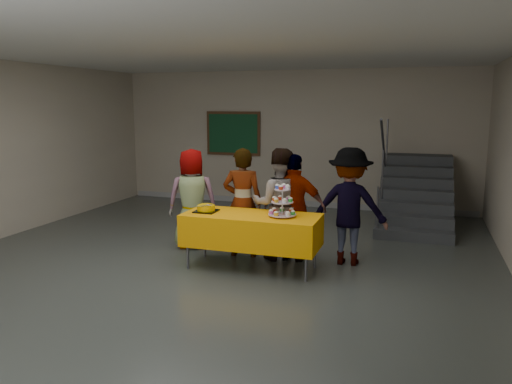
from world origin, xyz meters
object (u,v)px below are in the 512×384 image
schoolchild_b (243,203)px  schoolchild_e (349,206)px  schoolchild_a (192,199)px  schoolchild_c (279,204)px  schoolchild_d (295,208)px  noticeboard (233,133)px  bake_table (251,230)px  bear_cake (206,208)px  staircase (416,198)px  cupcake_stand (282,204)px

schoolchild_b → schoolchild_e: bearing=175.1°
schoolchild_a → schoolchild_e: schoolchild_e is taller
schoolchild_c → schoolchild_d: bearing=163.9°
schoolchild_d → noticeboard: (-2.43, 3.88, 0.82)m
bake_table → bear_cake: (-0.66, -0.03, 0.27)m
staircase → schoolchild_a: bearing=-139.2°
cupcake_stand → staircase: 3.99m
bake_table → schoolchild_e: 1.44m
cupcake_stand → schoolchild_d: schoolchild_d is taller
schoolchild_b → schoolchild_d: schoolchild_b is taller
bear_cake → schoolchild_e: 2.03m
bear_cake → schoolchild_c: (0.90, 0.59, -0.01)m
schoolchild_c → schoolchild_e: size_ratio=0.98×
schoolchild_c → schoolchild_e: 1.02m
noticeboard → bear_cake: bearing=-73.9°
schoolchild_a → schoolchild_b: 0.93m
bake_table → schoolchild_a: schoolchild_a is taller
cupcake_stand → noticeboard: noticeboard is taller
cupcake_stand → schoolchild_b: schoolchild_b is taller
bake_table → schoolchild_a: size_ratio=1.19×
schoolchild_c → schoolchild_d: schoolchild_c is taller
bake_table → schoolchild_a: 1.43m
schoolchild_e → noticeboard: 5.01m
cupcake_stand → schoolchild_a: schoolchild_a is taller
schoolchild_b → bear_cake: bearing=48.6°
schoolchild_a → schoolchild_b: bearing=147.8°
schoolchild_d → schoolchild_e: schoolchild_e is taller
staircase → cupcake_stand: bearing=-115.1°
schoolchild_b → noticeboard: 4.30m
bake_table → schoolchild_e: (1.25, 0.66, 0.28)m
bake_table → schoolchild_d: schoolchild_d is taller
schoolchild_a → schoolchild_d: bearing=153.5°
schoolchild_e → staircase: staircase is taller
schoolchild_b → schoolchild_c: size_ratio=0.99×
bear_cake → schoolchild_a: (-0.56, 0.73, -0.04)m
cupcake_stand → schoolchild_e: size_ratio=0.27×
schoolchild_a → schoolchild_d: schoolchild_a is taller
schoolchild_a → bear_cake: bearing=106.2°
bear_cake → staircase: (2.78, 3.63, -0.34)m
bake_table → schoolchild_d: size_ratio=1.20×
cupcake_stand → noticeboard: size_ratio=0.34×
schoolchild_b → bake_table: bearing=111.6°
staircase → schoolchild_b: bearing=-128.5°
bear_cake → schoolchild_a: size_ratio=0.23×
schoolchild_a → bake_table: bearing=128.9°
bake_table → schoolchild_a: bearing=150.3°
schoolchild_a → staircase: (3.35, 2.89, -0.30)m
schoolchild_a → schoolchild_d: size_ratio=1.01×
schoolchild_d → bear_cake: bearing=26.2°
bake_table → schoolchild_d: bearing=49.0°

